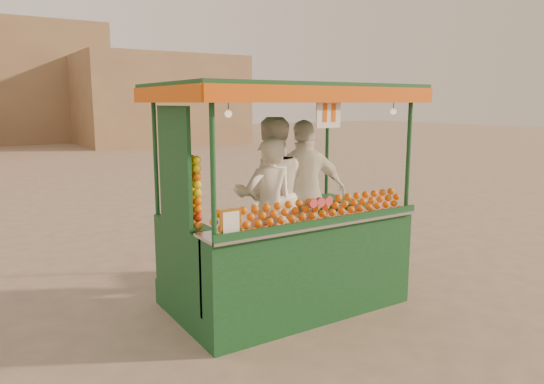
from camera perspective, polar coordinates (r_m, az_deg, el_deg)
ground at (r=6.25m, az=3.96°, el=-12.12°), size 90.00×90.00×0.00m
building_right at (r=30.49m, az=-12.60°, el=10.15°), size 9.00×6.00×5.00m
juice_cart at (r=5.77m, az=1.34°, el=-5.21°), size 2.82×1.83×2.56m
vendor_left at (r=5.82m, az=-0.29°, el=-2.03°), size 0.63×0.43×1.68m
vendor_middle at (r=6.13m, az=-0.13°, el=-0.38°), size 1.10×0.97×1.90m
vendor_right at (r=6.38m, az=3.76°, el=-0.17°), size 1.17×0.74×1.85m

